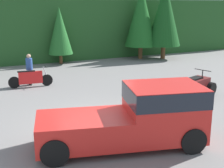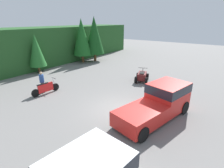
{
  "view_description": "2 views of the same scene",
  "coord_description": "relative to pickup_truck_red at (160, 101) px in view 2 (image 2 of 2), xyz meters",
  "views": [
    {
      "loc": [
        -4.06,
        -10.72,
        4.55
      ],
      "look_at": [
        1.69,
        1.81,
        0.95
      ],
      "focal_mm": 50.0,
      "sensor_mm": 36.0,
      "label": 1
    },
    {
      "loc": [
        -8.96,
        -5.57,
        5.73
      ],
      "look_at": [
        1.69,
        1.81,
        0.95
      ],
      "focal_mm": 28.0,
      "sensor_mm": 36.0,
      "label": 2
    }
  ],
  "objects": [
    {
      "name": "pickup_truck_red",
      "position": [
        0.0,
        0.0,
        0.0
      ],
      "size": [
        5.61,
        3.18,
        1.99
      ],
      "rotation": [
        0.0,
        0.0,
        -0.24
      ],
      "color": "red",
      "rests_on": "ground_plane"
    },
    {
      "name": "tree_mid_left",
      "position": [
        8.25,
        14.31,
        2.45
      ],
      "size": [
        2.61,
        2.61,
        5.94
      ],
      "color": "brown",
      "rests_on": "ground_plane"
    },
    {
      "name": "quad_atv",
      "position": [
        5.47,
        3.77,
        -0.55
      ],
      "size": [
        2.26,
        1.79,
        1.24
      ],
      "rotation": [
        0.0,
        0.0,
        0.33
      ],
      "color": "black",
      "rests_on": "ground_plane"
    },
    {
      "name": "ground_plane",
      "position": [
        -0.66,
        2.46,
        -1.04
      ],
      "size": [
        80.0,
        80.0,
        0.0
      ],
      "primitive_type": "plane",
      "color": "slate"
    },
    {
      "name": "rider_person",
      "position": [
        -1.78,
        9.35,
        -0.07
      ],
      "size": [
        0.44,
        0.44,
        1.78
      ],
      "rotation": [
        0.0,
        0.0,
        -0.25
      ],
      "color": "black",
      "rests_on": "ground_plane"
    },
    {
      "name": "hillside_backdrop",
      "position": [
        -0.66,
        18.46,
        1.36
      ],
      "size": [
        44.0,
        6.0,
        4.8
      ],
      "color": "#235123",
      "rests_on": "ground_plane"
    },
    {
      "name": "tree_left",
      "position": [
        1.56,
        14.87,
        1.48
      ],
      "size": [
        1.88,
        1.88,
        4.28
      ],
      "color": "brown",
      "rests_on": "ground_plane"
    },
    {
      "name": "dirt_bike",
      "position": [
        -1.82,
        8.9,
        -0.57
      ],
      "size": [
        2.41,
        0.6,
        1.14
      ],
      "rotation": [
        0.0,
        0.0,
        -0.1
      ],
      "color": "black",
      "rests_on": "ground_plane"
    },
    {
      "name": "tree_mid_right",
      "position": [
        9.95,
        13.49,
        2.62
      ],
      "size": [
        2.74,
        2.74,
        6.22
      ],
      "color": "brown",
      "rests_on": "ground_plane"
    }
  ]
}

